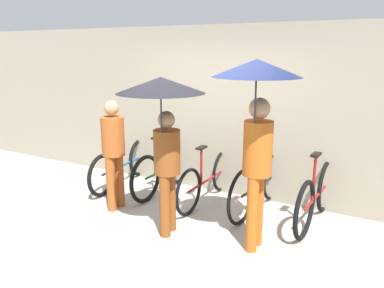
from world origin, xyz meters
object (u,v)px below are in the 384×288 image
(parked_bicycle_3, at_px, (259,184))
(pedestrian_trailing, at_px, (257,109))
(pedestrian_leading, at_px, (114,147))
(pedestrian_center, at_px, (163,113))
(parked_bicycle_0, at_px, (123,165))
(parked_bicycle_4, at_px, (316,196))
(parked_bicycle_1, at_px, (164,169))
(parked_bicycle_2, at_px, (207,179))

(parked_bicycle_3, height_order, pedestrian_trailing, pedestrian_trailing)
(parked_bicycle_3, distance_m, pedestrian_trailing, 1.69)
(parked_bicycle_3, bearing_deg, pedestrian_leading, 122.90)
(parked_bicycle_3, distance_m, pedestrian_center, 1.88)
(parked_bicycle_0, bearing_deg, pedestrian_trailing, -115.16)
(parked_bicycle_4, height_order, pedestrian_trailing, pedestrian_trailing)
(parked_bicycle_0, relative_size, pedestrian_trailing, 0.83)
(parked_bicycle_3, bearing_deg, parked_bicycle_0, 98.76)
(pedestrian_trailing, bearing_deg, pedestrian_center, 10.49)
(pedestrian_leading, bearing_deg, pedestrian_trailing, 176.23)
(pedestrian_trailing, bearing_deg, parked_bicycle_1, -29.30)
(parked_bicycle_0, relative_size, parked_bicycle_4, 1.04)
(parked_bicycle_4, distance_m, pedestrian_trailing, 1.71)
(parked_bicycle_1, relative_size, pedestrian_center, 0.88)
(parked_bicycle_2, distance_m, parked_bicycle_4, 1.57)
(parked_bicycle_2, bearing_deg, parked_bicycle_1, 89.07)
(parked_bicycle_2, height_order, parked_bicycle_3, parked_bicycle_3)
(parked_bicycle_3, bearing_deg, pedestrian_trailing, -158.88)
(pedestrian_leading, height_order, pedestrian_trailing, pedestrian_trailing)
(parked_bicycle_1, xyz_separation_m, parked_bicycle_3, (1.57, 0.03, 0.01))
(parked_bicycle_3, bearing_deg, pedestrian_center, 156.07)
(parked_bicycle_0, xyz_separation_m, pedestrian_leading, (0.52, -0.82, 0.55))
(parked_bicycle_3, bearing_deg, parked_bicycle_1, 97.67)
(pedestrian_center, bearing_deg, parked_bicycle_3, -128.85)
(pedestrian_center, bearing_deg, parked_bicycle_0, -45.17)
(parked_bicycle_4, bearing_deg, pedestrian_leading, 112.93)
(parked_bicycle_2, relative_size, pedestrian_trailing, 0.82)
(pedestrian_leading, bearing_deg, parked_bicycle_0, -55.67)
(parked_bicycle_3, relative_size, pedestrian_leading, 1.14)
(parked_bicycle_0, xyz_separation_m, parked_bicycle_3, (2.36, 0.09, 0.04))
(pedestrian_leading, xyz_separation_m, pedestrian_trailing, (2.12, -0.21, 0.72))
(parked_bicycle_0, bearing_deg, pedestrian_center, -130.91)
(pedestrian_center, bearing_deg, parked_bicycle_1, -65.46)
(parked_bicycle_3, xyz_separation_m, pedestrian_leading, (-1.84, -0.91, 0.51))
(parked_bicycle_1, bearing_deg, parked_bicycle_2, -91.06)
(parked_bicycle_2, bearing_deg, pedestrian_trailing, -132.86)
(parked_bicycle_1, bearing_deg, parked_bicycle_4, -89.16)
(parked_bicycle_0, height_order, parked_bicycle_3, parked_bicycle_3)
(parked_bicycle_0, height_order, parked_bicycle_1, parked_bicycle_1)
(parked_bicycle_1, height_order, pedestrian_leading, pedestrian_leading)
(parked_bicycle_3, distance_m, parked_bicycle_4, 0.79)
(pedestrian_leading, bearing_deg, pedestrian_center, 162.22)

